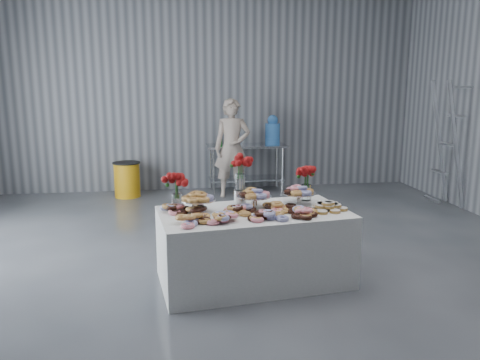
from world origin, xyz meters
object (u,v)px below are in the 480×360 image
(stepladder, at_px, (447,144))
(water_jug, at_px, (273,131))
(person, at_px, (232,148))
(display_table, at_px, (254,247))
(trash_barrel, at_px, (127,179))
(prep_table, at_px, (246,159))

(stepladder, bearing_deg, water_jug, 148.79)
(person, bearing_deg, water_jug, 29.49)
(display_table, bearing_deg, person, 85.87)
(person, height_order, trash_barrel, person)
(water_jug, bearing_deg, stepladder, -31.21)
(display_table, relative_size, prep_table, 1.27)
(prep_table, bearing_deg, stepladder, -26.94)
(prep_table, relative_size, stepladder, 0.71)
(prep_table, height_order, water_jug, water_jug)
(prep_table, xyz_separation_m, trash_barrel, (-2.22, -0.11, -0.30))
(display_table, bearing_deg, prep_table, 81.90)
(stepladder, bearing_deg, display_table, -145.31)
(trash_barrel, bearing_deg, person, -7.01)
(trash_barrel, bearing_deg, prep_table, 2.89)
(trash_barrel, bearing_deg, display_table, -67.91)
(person, distance_m, stepladder, 3.63)
(water_jug, bearing_deg, prep_table, 180.00)
(water_jug, xyz_separation_m, person, (-0.81, -0.35, -0.26))
(person, relative_size, trash_barrel, 2.79)
(prep_table, bearing_deg, person, -132.27)
(trash_barrel, xyz_separation_m, stepladder, (5.32, -1.46, 0.73))
(prep_table, xyz_separation_m, person, (-0.31, -0.35, 0.27))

